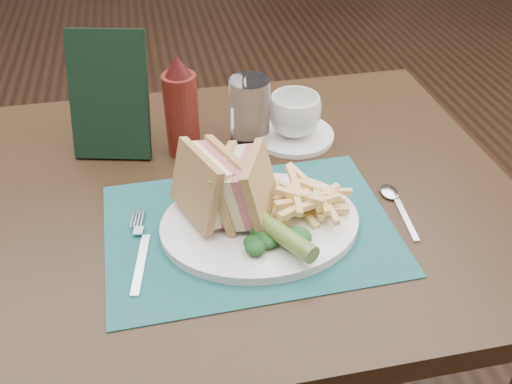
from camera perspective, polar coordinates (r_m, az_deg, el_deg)
floor at (r=1.81m, az=-3.93°, el=-9.38°), size 7.00×7.00×0.00m
table_main at (r=1.21m, az=-1.06°, el=-14.09°), size 0.90×0.75×0.75m
placemat at (r=0.86m, az=-0.63°, el=-3.66°), size 0.44×0.31×0.00m
plate at (r=0.86m, az=0.41°, el=-3.18°), size 0.30×0.24×0.01m
sandwich_half_a at (r=0.83m, az=-6.02°, el=0.36°), size 0.11×0.13×0.11m
sandwich_half_b at (r=0.83m, az=-2.42°, el=0.70°), size 0.11×0.13×0.11m
kale_garnish at (r=0.81m, az=1.87°, el=-4.32°), size 0.11×0.08×0.03m
pickle_spear at (r=0.80m, az=2.61°, el=-4.26°), size 0.08×0.12×0.03m
fries_pile at (r=0.87m, az=4.76°, el=-0.18°), size 0.18×0.20×0.05m
fork at (r=0.84m, az=-11.59°, el=-5.47°), size 0.06×0.17×0.01m
spoon at (r=0.92m, az=14.21°, el=-1.57°), size 0.05×0.15×0.01m
saucer at (r=1.08m, az=3.79°, el=5.70°), size 0.16×0.16×0.01m
coffee_cup at (r=1.05m, az=3.89°, el=7.69°), size 0.11×0.11×0.08m
drinking_glass at (r=1.02m, az=-0.63°, el=7.88°), size 0.07×0.07×0.13m
ketchup_bottle at (r=1.00m, az=-7.51°, el=8.54°), size 0.08×0.08×0.19m
check_presenter at (r=1.02m, az=-14.48°, el=9.33°), size 0.15×0.11×0.22m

